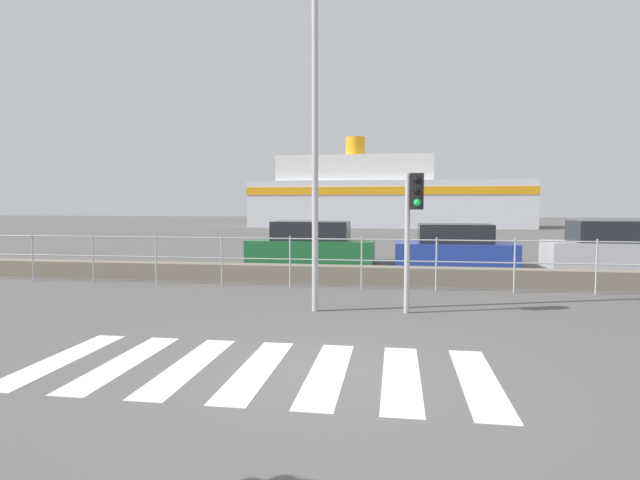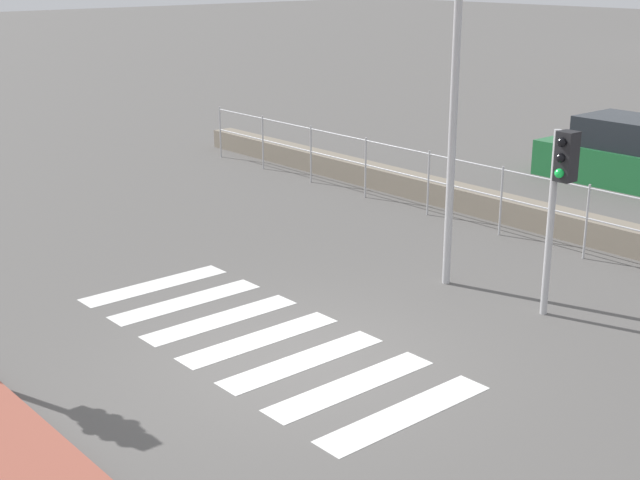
# 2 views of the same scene
# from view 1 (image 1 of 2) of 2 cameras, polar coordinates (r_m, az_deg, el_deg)

# --- Properties ---
(ground_plane) EXTENTS (160.00, 160.00, 0.00)m
(ground_plane) POSITION_cam_1_polar(r_m,az_deg,el_deg) (6.36, 0.76, -14.94)
(ground_plane) COLOR #565451
(crosswalk) EXTENTS (5.85, 2.40, 0.01)m
(crosswalk) POSITION_cam_1_polar(r_m,az_deg,el_deg) (6.54, -7.23, -14.41)
(crosswalk) COLOR silver
(crosswalk) RESTS_ON ground_plane
(seawall) EXTENTS (23.85, 0.55, 0.46)m
(seawall) POSITION_cam_1_polar(r_m,az_deg,el_deg) (13.18, 5.03, -4.00)
(seawall) COLOR slate
(seawall) RESTS_ON ground_plane
(harbor_fence) EXTENTS (21.51, 0.04, 1.29)m
(harbor_fence) POSITION_cam_1_polar(r_m,az_deg,el_deg) (12.24, 4.78, -1.73)
(harbor_fence) COLOR #B2B2B5
(harbor_fence) RESTS_ON ground_plane
(traffic_light_far) EXTENTS (0.34, 0.32, 2.66)m
(traffic_light_far) POSITION_cam_1_polar(r_m,az_deg,el_deg) (9.57, 10.62, 3.30)
(traffic_light_far) COLOR #B2B2B5
(traffic_light_far) RESTS_ON ground_plane
(streetlamp) EXTENTS (0.32, 1.26, 6.31)m
(streetlamp) POSITION_cam_1_polar(r_m,az_deg,el_deg) (9.55, -0.81, 15.10)
(streetlamp) COLOR #B2B2B5
(streetlamp) RESTS_ON ground_plane
(ferry_boat) EXTENTS (25.25, 6.45, 8.35)m
(ferry_boat) POSITION_cam_1_polar(r_m,az_deg,el_deg) (47.06, 6.98, 4.90)
(ferry_boat) COLOR silver
(ferry_boat) RESTS_ON ground_plane
(parked_car_green) EXTENTS (4.46, 1.82, 1.48)m
(parked_car_green) POSITION_cam_1_polar(r_m,az_deg,el_deg) (17.84, -1.00, -0.58)
(parked_car_green) COLOR #1E6633
(parked_car_green) RESTS_ON ground_plane
(parked_car_blue) EXTENTS (4.01, 1.86, 1.42)m
(parked_car_blue) POSITION_cam_1_polar(r_m,az_deg,el_deg) (17.70, 15.10, -0.85)
(parked_car_blue) COLOR #233D9E
(parked_car_blue) RESTS_ON ground_plane
(parked_car_silver) EXTENTS (4.02, 1.70, 1.55)m
(parked_car_silver) POSITION_cam_1_polar(r_m,az_deg,el_deg) (18.92, 30.30, -0.78)
(parked_car_silver) COLOR #BCBCC1
(parked_car_silver) RESTS_ON ground_plane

